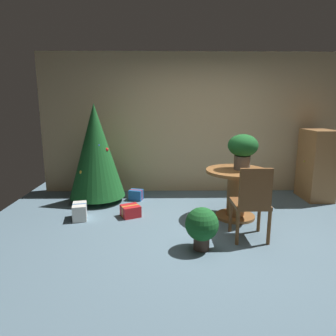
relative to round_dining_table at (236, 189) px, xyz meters
name	(u,v)px	position (x,y,z in m)	size (l,w,h in m)	color
ground_plane	(220,238)	(-0.36, -0.72, -0.45)	(6.60, 6.60, 0.00)	slate
back_wall_panel	(201,124)	(-0.36, 1.48, 0.85)	(6.00, 0.10, 2.60)	tan
round_dining_table	(236,189)	(0.00, 0.00, 0.00)	(0.91, 0.91, 0.73)	brown
flower_vase	(243,148)	(0.07, 0.03, 0.60)	(0.43, 0.43, 0.51)	#665B51
wooden_chair_near	(252,200)	(0.00, -0.78, 0.08)	(0.42, 0.43, 0.94)	brown
holiday_tree	(96,151)	(-2.22, 0.81, 0.45)	(0.95, 0.95, 1.69)	brown
gift_box_cream	(80,211)	(-2.31, -0.03, -0.33)	(0.26, 0.35, 0.23)	silver
gift_box_red	(131,211)	(-1.58, 0.07, -0.36)	(0.34, 0.34, 0.17)	red
gift_box_blue	(136,195)	(-1.56, 0.87, -0.35)	(0.26, 0.22, 0.19)	#1E569E
wooden_cabinet	(317,165)	(1.64, 0.91, 0.17)	(0.47, 0.66, 1.24)	#9E6B3D
potted_plant	(202,226)	(-0.63, -1.00, -0.15)	(0.39, 0.39, 0.51)	#4C382D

